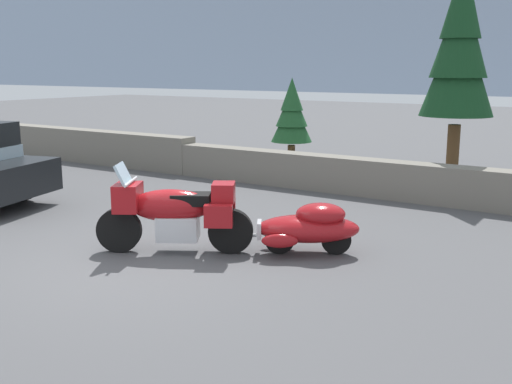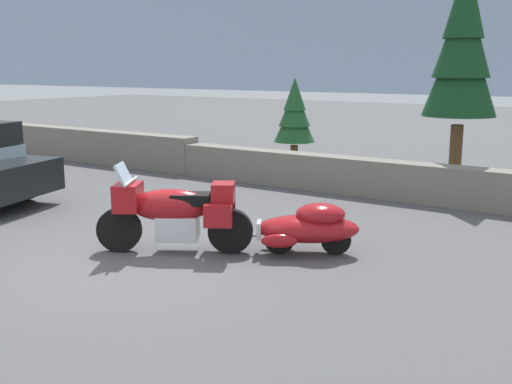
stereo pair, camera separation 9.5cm
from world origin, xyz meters
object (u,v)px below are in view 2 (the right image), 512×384
object	(u,v)px
pine_tree_far_right	(295,113)
touring_motorcycle	(174,211)
pine_tree_tall	(463,46)
car_shaped_trailer	(308,227)

from	to	relation	value
pine_tree_far_right	touring_motorcycle	bearing A→B (deg)	-73.39
pine_tree_tall	pine_tree_far_right	world-z (taller)	pine_tree_tall
touring_motorcycle	pine_tree_far_right	xyz separation A→B (m)	(-2.13, 7.15, 0.91)
car_shaped_trailer	pine_tree_far_right	world-z (taller)	pine_tree_far_right
touring_motorcycle	car_shaped_trailer	size ratio (longest dim) A/B	0.99
car_shaped_trailer	pine_tree_tall	size ratio (longest dim) A/B	0.41
touring_motorcycle	pine_tree_tall	bearing A→B (deg)	74.18
touring_motorcycle	pine_tree_far_right	distance (m)	7.52
car_shaped_trailer	pine_tree_tall	bearing A→B (deg)	86.82
car_shaped_trailer	pine_tree_tall	xyz separation A→B (m)	(0.34, 6.13, 2.73)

